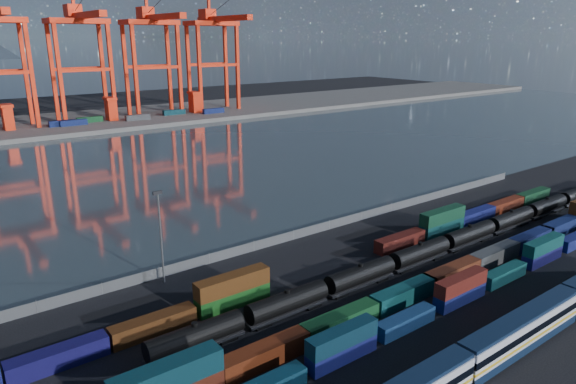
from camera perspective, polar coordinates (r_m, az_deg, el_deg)
ground at (r=90.06m, az=11.75°, el=-10.57°), size 700.00×700.00×0.00m
harbor_water at (r=173.15m, az=-15.11°, el=2.58°), size 700.00×700.00×0.00m
far_quay at (r=271.70m, az=-23.65°, el=6.99°), size 700.00×70.00×2.00m
passenger_train at (r=78.56m, az=24.48°, el=-13.93°), size 77.50×3.15×5.40m
container_row_south at (r=91.04m, az=20.04°, el=-9.76°), size 138.46×2.22×4.73m
container_row_mid at (r=82.85m, az=11.03°, el=-11.49°), size 142.66×2.68×5.71m
container_row_north at (r=94.55m, az=5.29°, el=-7.52°), size 142.07×2.55×5.42m
tanker_string at (r=111.38m, az=19.49°, el=-4.51°), size 138.38×3.09×4.42m
waterfront_fence at (r=108.19m, az=0.64°, el=-4.81°), size 160.12×0.12×2.20m
yard_light_mast at (r=89.52m, az=-13.98°, el=-4.37°), size 1.60×0.40×16.60m
gantry_cranes at (r=260.44m, az=-26.02°, el=15.55°), size 201.63×51.13×69.25m
quay_containers at (r=254.98m, az=-25.31°, el=6.75°), size 172.58×10.99×2.60m
straddle_carriers at (r=260.55m, az=-23.82°, el=8.13°), size 140.00×7.00×11.10m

